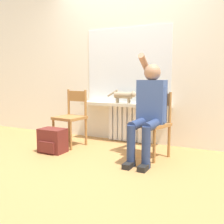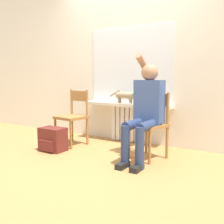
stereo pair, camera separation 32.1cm
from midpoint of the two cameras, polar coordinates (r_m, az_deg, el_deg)
The scene contains 10 objects.
ground_plane at distance 3.24m, azimuth -8.31°, elevation -10.66°, with size 12.00×12.00×0.00m, color #B27F47.
wall_with_window at distance 4.16m, azimuth 1.33°, elevation 12.22°, with size 7.00×0.06×2.70m.
radiator at distance 4.14m, azimuth 0.82°, elevation -2.56°, with size 0.59×0.08×0.57m.
windowsill at distance 4.03m, azimuth 0.37°, elevation 1.62°, with size 1.45×0.24×0.05m.
window_glass at distance 4.12m, azimuth 1.11°, elevation 10.11°, with size 1.39×0.01×1.15m.
chair_left at distance 3.94m, azimuth -11.17°, elevation -0.98°, with size 0.43×0.43×0.83m.
chair_right at distance 3.32m, azimuth 6.09°, elevation -2.42°, with size 0.48×0.48×0.83m.
person at distance 3.19m, azimuth 5.25°, elevation 1.13°, with size 0.36×0.99×1.31m.
cat at distance 3.98m, azimuth 0.49°, elevation 3.67°, with size 0.48×0.10×0.21m.
backpack at distance 3.68m, azimuth -15.30°, elevation -6.07°, with size 0.35×0.26×0.32m.
Camera 1 is at (1.65, -2.59, 1.00)m, focal length 42.00 mm.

